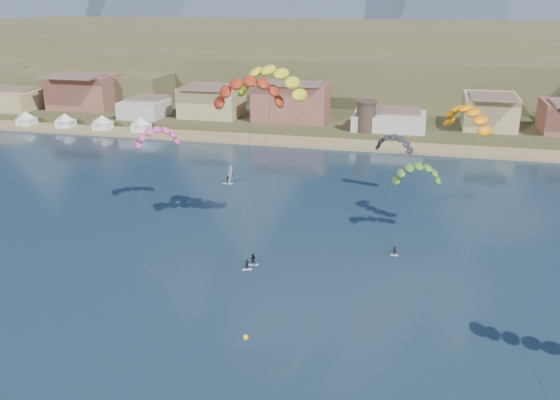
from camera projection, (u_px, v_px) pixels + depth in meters
name	position (u px, v px, depth m)	size (l,w,h in m)	color
ground	(211.00, 388.00, 63.72)	(2400.00, 2400.00, 0.00)	black
beach	(343.00, 144.00, 160.91)	(2200.00, 12.00, 0.90)	#A18A5C
land	(405.00, 30.00, 577.61)	(2200.00, 900.00, 4.00)	brown
foothills	(431.00, 59.00, 269.22)	(940.00, 210.00, 18.00)	brown
town	(218.00, 98.00, 181.55)	(400.00, 24.00, 12.00)	beige
watchtower	(366.00, 116.00, 165.13)	(5.82, 5.82, 8.60)	#47382D
beach_tents	(83.00, 118.00, 176.05)	(43.40, 6.40, 5.00)	white
kitesurfer_red	(249.00, 87.00, 92.95)	(12.43, 16.21, 28.72)	silver
kitesurfer_yellow	(271.00, 77.00, 94.48)	(12.77, 16.48, 30.02)	silver
kitesurfer_green	(417.00, 171.00, 98.85)	(8.95, 11.80, 14.66)	silver
distant_kite_pink	(157.00, 133.00, 112.18)	(9.23, 8.04, 17.26)	#262626
distant_kite_dark	(394.00, 140.00, 120.58)	(8.57, 6.52, 14.14)	#262626
distant_kite_orange	(468.00, 114.00, 96.45)	(9.11, 9.60, 23.56)	#262626
windsurfer	(229.00, 178.00, 129.04)	(2.25, 2.45, 3.95)	silver
buoy	(246.00, 337.00, 72.75)	(0.70, 0.70, 0.70)	yellow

